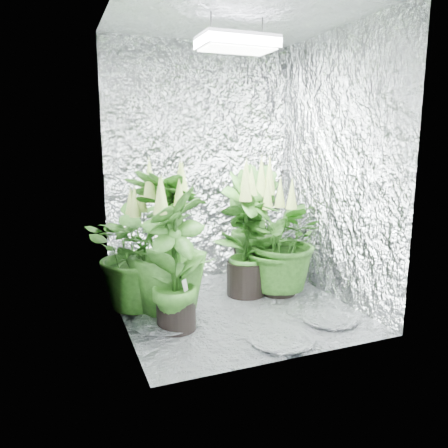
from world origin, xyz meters
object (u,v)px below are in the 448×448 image
object	(u,v)px
plant_d	(168,246)
plant_e	(279,240)
plant_f	(175,260)
plant_b	(246,237)
grow_lamp	(237,43)
plant_a	(140,251)
plant_c	(253,227)
circulation_fan	(276,262)

from	to	relation	value
plant_d	plant_e	world-z (taller)	plant_d
plant_d	plant_f	world-z (taller)	plant_d
plant_b	plant_e	size ratio (longest dim) A/B	1.11
plant_f	plant_d	bearing A→B (deg)	85.79
grow_lamp	plant_a	size ratio (longest dim) A/B	0.54
grow_lamp	plant_c	world-z (taller)	grow_lamp
grow_lamp	plant_c	bearing A→B (deg)	53.91
plant_a	plant_d	distance (m)	0.24
plant_d	plant_f	distance (m)	0.26
plant_b	plant_d	size ratio (longest dim) A/B	0.95
plant_c	plant_b	bearing A→B (deg)	-124.21
circulation_fan	plant_f	bearing A→B (deg)	-136.32
plant_d	plant_f	bearing A→B (deg)	-94.21
plant_b	plant_d	bearing A→B (deg)	-165.68
plant_f	plant_b	bearing A→B (deg)	31.73
plant_f	circulation_fan	size ratio (longest dim) A/B	2.63
plant_e	plant_f	world-z (taller)	plant_f
grow_lamp	plant_f	bearing A→B (deg)	-159.60
plant_a	plant_f	size ratio (longest dim) A/B	0.92
grow_lamp	circulation_fan	bearing A→B (deg)	39.20
plant_c	plant_a	bearing A→B (deg)	-165.26
circulation_fan	plant_a	bearing A→B (deg)	-156.64
grow_lamp	plant_e	size ratio (longest dim) A/B	0.54
grow_lamp	plant_d	distance (m)	1.41
plant_d	plant_c	bearing A→B (deg)	27.18
plant_c	plant_e	world-z (taller)	plant_c
plant_f	grow_lamp	bearing A→B (deg)	20.40
grow_lamp	plant_e	xyz separation A→B (m)	(0.44, 0.16, -1.39)
plant_b	grow_lamp	bearing A→B (deg)	-128.08
plant_d	circulation_fan	bearing A→B (deg)	21.08
plant_d	plant_a	bearing A→B (deg)	133.60
plant_e	plant_a	bearing A→B (deg)	176.00
plant_b	plant_d	distance (m)	0.69
grow_lamp	plant_b	world-z (taller)	grow_lamp
plant_a	plant_f	bearing A→B (deg)	-71.36
plant_c	plant_f	world-z (taller)	plant_c
plant_b	plant_c	world-z (taller)	plant_c
plant_a	plant_e	xyz separation A→B (m)	(1.08, -0.08, 0.00)
plant_e	plant_f	bearing A→B (deg)	-159.67
plant_e	circulation_fan	bearing A→B (deg)	64.82
grow_lamp	circulation_fan	size ratio (longest dim) A/B	1.31
plant_c	circulation_fan	xyz separation A→B (m)	(0.22, -0.02, -0.32)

